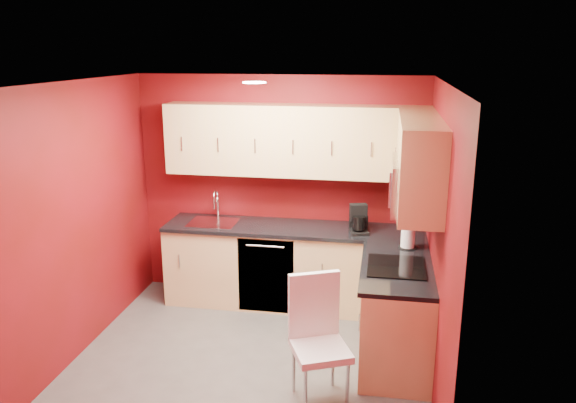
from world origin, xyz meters
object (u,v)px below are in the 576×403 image
(microwave, at_px, (415,185))
(sink, at_px, (213,219))
(coffee_maker, at_px, (359,219))
(paper_towel, at_px, (408,233))
(napkin_holder, at_px, (360,222))
(dining_chair, at_px, (320,343))

(microwave, height_order, sink, microwave)
(coffee_maker, height_order, paper_towel, paper_towel)
(microwave, bearing_deg, paper_towel, 90.43)
(microwave, distance_m, napkin_holder, 1.33)
(coffee_maker, xyz_separation_m, dining_chair, (-0.21, -1.64, -0.54))
(dining_chair, bearing_deg, microwave, 22.98)
(napkin_holder, height_order, paper_towel, paper_towel)
(microwave, height_order, coffee_maker, microwave)
(napkin_holder, xyz_separation_m, paper_towel, (0.49, -0.51, 0.07))
(sink, relative_size, napkin_holder, 3.25)
(microwave, distance_m, paper_towel, 0.80)
(microwave, relative_size, dining_chair, 0.73)
(sink, bearing_deg, dining_chair, -51.18)
(coffee_maker, bearing_deg, napkin_holder, 76.04)
(sink, height_order, coffee_maker, sink)
(coffee_maker, relative_size, paper_towel, 0.96)
(dining_chair, bearing_deg, napkin_holder, 59.69)
(coffee_maker, height_order, dining_chair, coffee_maker)
(paper_towel, bearing_deg, coffee_maker, 142.42)
(paper_towel, relative_size, dining_chair, 0.30)
(coffee_maker, height_order, napkin_holder, coffee_maker)
(paper_towel, bearing_deg, microwave, -89.57)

